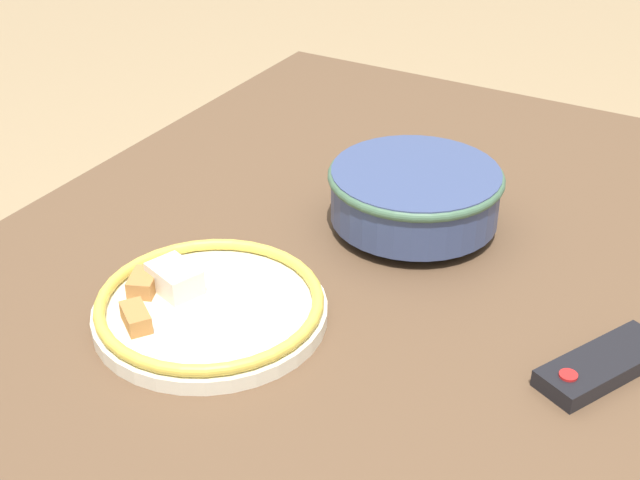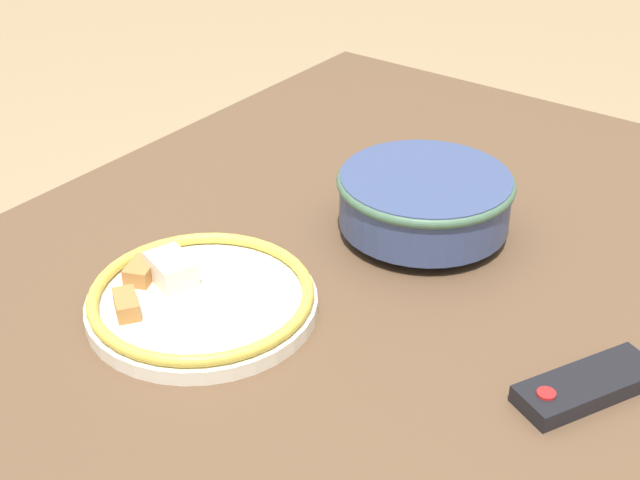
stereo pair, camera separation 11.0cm
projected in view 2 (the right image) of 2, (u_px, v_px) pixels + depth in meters
dining_table at (366, 315)px, 1.17m from camera, size 1.30×0.98×0.71m
noodle_bowl at (425, 200)px, 1.18m from camera, size 0.24×0.24×0.09m
food_plate at (199, 298)px, 1.04m from camera, size 0.27×0.27×0.05m
tv_remote at (587, 386)px, 0.92m from camera, size 0.17×0.12×0.02m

